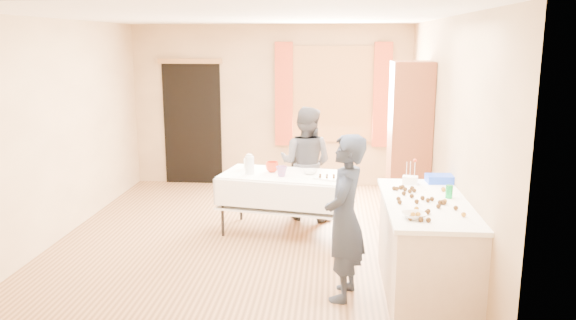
# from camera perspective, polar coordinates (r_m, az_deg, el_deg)

# --- Properties ---
(floor) EXTENTS (4.50, 5.50, 0.02)m
(floor) POSITION_cam_1_polar(r_m,az_deg,el_deg) (6.79, -4.25, -8.29)
(floor) COLOR #9E7047
(floor) RESTS_ON ground
(ceiling) EXTENTS (4.50, 5.50, 0.02)m
(ceiling) POSITION_cam_1_polar(r_m,az_deg,el_deg) (6.37, -4.63, 14.38)
(ceiling) COLOR white
(ceiling) RESTS_ON floor
(wall_back) EXTENTS (4.50, 0.02, 2.60)m
(wall_back) POSITION_cam_1_polar(r_m,az_deg,el_deg) (9.16, -1.75, 5.50)
(wall_back) COLOR tan
(wall_back) RESTS_ON floor
(wall_front) EXTENTS (4.50, 0.02, 2.60)m
(wall_front) POSITION_cam_1_polar(r_m,az_deg,el_deg) (3.82, -10.87, -4.14)
(wall_front) COLOR tan
(wall_front) RESTS_ON floor
(wall_left) EXTENTS (0.02, 5.50, 2.60)m
(wall_left) POSITION_cam_1_polar(r_m,az_deg,el_deg) (7.16, -22.62, 2.71)
(wall_left) COLOR tan
(wall_left) RESTS_ON floor
(wall_right) EXTENTS (0.02, 5.50, 2.60)m
(wall_right) POSITION_cam_1_polar(r_m,az_deg,el_deg) (6.50, 15.68, 2.33)
(wall_right) COLOR tan
(wall_right) RESTS_ON floor
(window_frame) EXTENTS (1.32, 0.06, 1.52)m
(window_frame) POSITION_cam_1_polar(r_m,az_deg,el_deg) (9.05, 4.56, 6.66)
(window_frame) COLOR olive
(window_frame) RESTS_ON wall_back
(window_pane) EXTENTS (1.20, 0.02, 1.40)m
(window_pane) POSITION_cam_1_polar(r_m,az_deg,el_deg) (9.03, 4.56, 6.65)
(window_pane) COLOR white
(window_pane) RESTS_ON wall_back
(curtain_left) EXTENTS (0.28, 0.06, 1.65)m
(curtain_left) POSITION_cam_1_polar(r_m,az_deg,el_deg) (9.03, -0.43, 6.68)
(curtain_left) COLOR #B24125
(curtain_left) RESTS_ON wall_back
(curtain_right) EXTENTS (0.28, 0.06, 1.65)m
(curtain_right) POSITION_cam_1_polar(r_m,az_deg,el_deg) (9.03, 9.55, 6.52)
(curtain_right) COLOR #B24125
(curtain_right) RESTS_ON wall_back
(doorway) EXTENTS (0.95, 0.04, 2.00)m
(doorway) POSITION_cam_1_polar(r_m,az_deg,el_deg) (9.40, -9.67, 3.66)
(doorway) COLOR black
(doorway) RESTS_ON floor
(door_lintel) EXTENTS (1.05, 0.06, 0.08)m
(door_lintel) POSITION_cam_1_polar(r_m,az_deg,el_deg) (9.28, -9.95, 9.87)
(door_lintel) COLOR olive
(door_lintel) RESTS_ON wall_back
(cabinet) EXTENTS (0.50, 0.60, 2.09)m
(cabinet) POSITION_cam_1_polar(r_m,az_deg,el_deg) (7.39, 12.18, 1.64)
(cabinet) COLOR brown
(cabinet) RESTS_ON floor
(counter) EXTENTS (0.79, 1.67, 0.91)m
(counter) POSITION_cam_1_polar(r_m,az_deg,el_deg) (5.44, 13.82, -8.70)
(counter) COLOR beige
(counter) RESTS_ON floor
(party_table) EXTENTS (1.72, 1.10, 0.75)m
(party_table) POSITION_cam_1_polar(r_m,az_deg,el_deg) (6.94, -0.15, -3.86)
(party_table) COLOR black
(party_table) RESTS_ON floor
(chair) EXTENTS (0.45, 0.45, 0.93)m
(chair) POSITION_cam_1_polar(r_m,az_deg,el_deg) (7.79, 1.88, -3.35)
(chair) COLOR black
(chair) RESTS_ON floor
(girl) EXTENTS (0.71, 0.60, 1.54)m
(girl) POSITION_cam_1_polar(r_m,az_deg,el_deg) (5.15, 5.78, -5.87)
(girl) COLOR #1D2639
(girl) RESTS_ON floor
(woman) EXTENTS (1.04, 0.97, 1.51)m
(woman) POSITION_cam_1_polar(r_m,az_deg,el_deg) (7.42, 1.82, -0.35)
(woman) COLOR black
(woman) RESTS_ON floor
(soda_can) EXTENTS (0.08, 0.08, 0.12)m
(soda_can) POSITION_cam_1_polar(r_m,az_deg,el_deg) (5.44, 16.05, -3.11)
(soda_can) COLOR #0C8837
(soda_can) RESTS_ON counter
(mixing_bowl) EXTENTS (0.29, 0.29, 0.05)m
(mixing_bowl) POSITION_cam_1_polar(r_m,az_deg,el_deg) (4.77, 12.68, -5.53)
(mixing_bowl) COLOR white
(mixing_bowl) RESTS_ON counter
(foam_block) EXTENTS (0.17, 0.13, 0.08)m
(foam_block) POSITION_cam_1_polar(r_m,az_deg,el_deg) (5.87, 12.30, -2.00)
(foam_block) COLOR white
(foam_block) RESTS_ON counter
(blue_basket) EXTENTS (0.31, 0.22, 0.08)m
(blue_basket) POSITION_cam_1_polar(r_m,az_deg,el_deg) (6.00, 15.29, -1.85)
(blue_basket) COLOR blue
(blue_basket) RESTS_ON counter
(pitcher) EXTENTS (0.12, 0.12, 0.22)m
(pitcher) POSITION_cam_1_polar(r_m,az_deg,el_deg) (6.84, -3.92, -0.53)
(pitcher) COLOR silver
(pitcher) RESTS_ON party_table
(cup_red) EXTENTS (0.17, 0.17, 0.13)m
(cup_red) POSITION_cam_1_polar(r_m,az_deg,el_deg) (6.95, -1.62, -0.70)
(cup_red) COLOR #B82F12
(cup_red) RESTS_ON party_table
(cup_rainbow) EXTENTS (0.21, 0.21, 0.12)m
(cup_rainbow) POSITION_cam_1_polar(r_m,az_deg,el_deg) (6.72, -0.66, -1.15)
(cup_rainbow) COLOR red
(cup_rainbow) RESTS_ON party_table
(small_bowl) EXTENTS (0.22, 0.22, 0.05)m
(small_bowl) POSITION_cam_1_polar(r_m,az_deg,el_deg) (6.86, 2.25, -1.20)
(small_bowl) COLOR white
(small_bowl) RESTS_ON party_table
(pastry_tray) EXTENTS (0.34, 0.30, 0.02)m
(pastry_tray) POSITION_cam_1_polar(r_m,az_deg,el_deg) (6.62, 3.97, -1.85)
(pastry_tray) COLOR white
(pastry_tray) RESTS_ON party_table
(bottle) EXTENTS (0.14, 0.14, 0.19)m
(bottle) POSITION_cam_1_polar(r_m,az_deg,el_deg) (7.17, -4.07, -0.08)
(bottle) COLOR white
(bottle) RESTS_ON party_table
(cake_balls) EXTENTS (0.53, 1.09, 0.04)m
(cake_balls) POSITION_cam_1_polar(r_m,az_deg,el_deg) (5.24, 13.35, -3.97)
(cake_balls) COLOR #3F2314
(cake_balls) RESTS_ON counter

